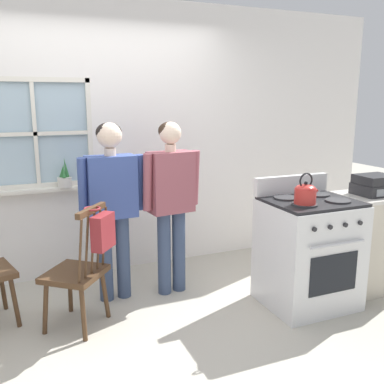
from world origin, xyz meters
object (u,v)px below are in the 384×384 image
object	(u,v)px
person_teen_center	(171,193)
side_counter	(368,241)
stereo	(375,185)
kettle	(305,193)
chair_by_window	(77,273)
stove	(308,251)
person_elderly_left	(112,194)
handbag	(103,231)
potted_plant	(65,179)

from	to	relation	value
person_teen_center	side_counter	size ratio (longest dim) A/B	1.73
person_teen_center	stereo	distance (m)	1.84
kettle	side_counter	world-z (taller)	kettle
stereo	chair_by_window	bearing A→B (deg)	172.93
person_teen_center	kettle	distance (m)	1.16
chair_by_window	stove	distance (m)	1.91
person_elderly_left	stove	size ratio (longest dim) A/B	1.44
handbag	chair_by_window	bearing A→B (deg)	141.18
person_elderly_left	handbag	size ratio (longest dim) A/B	5.08
kettle	handbag	world-z (taller)	kettle
person_teen_center	side_counter	bearing A→B (deg)	-26.20
chair_by_window	stereo	distance (m)	2.68
kettle	potted_plant	xyz separation A→B (m)	(-1.66, 1.48, -0.02)
potted_plant	handbag	world-z (taller)	potted_plant
stove	handbag	size ratio (longest dim) A/B	3.53
person_teen_center	kettle	world-z (taller)	person_teen_center
stove	handbag	world-z (taller)	stove
kettle	handbag	size ratio (longest dim) A/B	0.80
kettle	stereo	size ratio (longest dim) A/B	0.73
handbag	side_counter	distance (m)	2.45
potted_plant	side_counter	world-z (taller)	potted_plant
side_counter	chair_by_window	bearing A→B (deg)	173.38
person_teen_center	handbag	size ratio (longest dim) A/B	5.07
potted_plant	person_teen_center	bearing A→B (deg)	-39.41
stereo	side_counter	bearing A→B (deg)	90.00
chair_by_window	kettle	xyz separation A→B (m)	(1.71, -0.49, 0.59)
potted_plant	chair_by_window	bearing A→B (deg)	-92.90
side_counter	person_elderly_left	bearing A→B (deg)	163.26
chair_by_window	stove	size ratio (longest dim) A/B	0.90
person_elderly_left	person_teen_center	xyz separation A→B (m)	(0.51, -0.06, -0.02)
chair_by_window	side_counter	distance (m)	2.62
stereo	person_teen_center	bearing A→B (deg)	159.97
person_teen_center	potted_plant	xyz separation A→B (m)	(-0.83, 0.68, 0.07)
potted_plant	side_counter	size ratio (longest dim) A/B	0.32
kettle	stove	bearing A→B (deg)	38.55
chair_by_window	kettle	distance (m)	1.88
chair_by_window	stove	world-z (taller)	stove
kettle	person_teen_center	bearing A→B (deg)	136.28
person_elderly_left	stereo	distance (m)	2.34
chair_by_window	kettle	bearing A→B (deg)	112.81
kettle	side_counter	size ratio (longest dim) A/B	0.27
person_elderly_left	stove	xyz separation A→B (m)	(1.51, -0.73, -0.48)
person_teen_center	handbag	bearing A→B (deg)	-153.80
stove	side_counter	world-z (taller)	stove
side_counter	potted_plant	bearing A→B (deg)	153.21
stove	kettle	bearing A→B (deg)	-141.45
stove	person_elderly_left	bearing A→B (deg)	154.18
handbag	side_counter	world-z (taller)	handbag
stereo	handbag	bearing A→B (deg)	175.84
person_elderly_left	potted_plant	world-z (taller)	person_elderly_left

